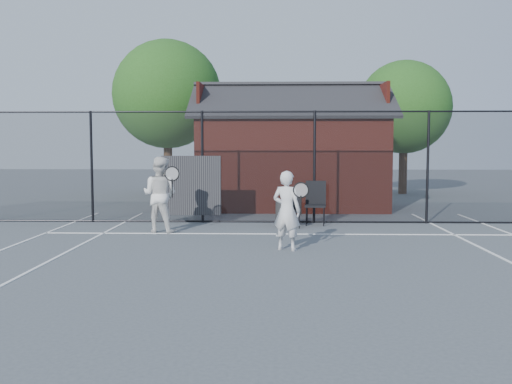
{
  "coord_description": "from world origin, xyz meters",
  "views": [
    {
      "loc": [
        -0.1,
        -10.24,
        2.06
      ],
      "look_at": [
        -0.46,
        1.65,
        1.1
      ],
      "focal_mm": 40.0,
      "sensor_mm": 36.0,
      "label": 1
    }
  ],
  "objects_px": {
    "clubhouse": "(291,160)",
    "chair_right": "(315,204)",
    "chair_left": "(292,210)",
    "waste_bin": "(285,214)",
    "player_back": "(160,195)",
    "player_front": "(287,210)"
  },
  "relations": [
    {
      "from": "chair_left",
      "to": "chair_right",
      "type": "relative_size",
      "value": 0.81
    },
    {
      "from": "chair_left",
      "to": "waste_bin",
      "type": "xyz_separation_m",
      "value": [
        -0.18,
        0.07,
        -0.11
      ]
    },
    {
      "from": "player_front",
      "to": "chair_right",
      "type": "distance_m",
      "value": 3.74
    },
    {
      "from": "clubhouse",
      "to": "player_front",
      "type": "xyz_separation_m",
      "value": [
        -0.33,
        -8.04,
        -0.81
      ]
    },
    {
      "from": "player_back",
      "to": "chair_right",
      "type": "bearing_deg",
      "value": 19.62
    },
    {
      "from": "clubhouse",
      "to": "chair_right",
      "type": "distance_m",
      "value": 4.55
    },
    {
      "from": "chair_left",
      "to": "clubhouse",
      "type": "bearing_deg",
      "value": 90.85
    },
    {
      "from": "chair_left",
      "to": "waste_bin",
      "type": "height_order",
      "value": "chair_left"
    },
    {
      "from": "player_front",
      "to": "player_back",
      "type": "bearing_deg",
      "value": 142.49
    },
    {
      "from": "player_front",
      "to": "chair_right",
      "type": "bearing_deg",
      "value": 77.08
    },
    {
      "from": "player_front",
      "to": "chair_left",
      "type": "height_order",
      "value": "player_front"
    },
    {
      "from": "chair_right",
      "to": "clubhouse",
      "type": "bearing_deg",
      "value": 102.93
    },
    {
      "from": "player_back",
      "to": "waste_bin",
      "type": "relative_size",
      "value": 2.63
    },
    {
      "from": "player_back",
      "to": "chair_right",
      "type": "distance_m",
      "value": 4.06
    },
    {
      "from": "player_back",
      "to": "waste_bin",
      "type": "distance_m",
      "value": 3.19
    },
    {
      "from": "clubhouse",
      "to": "chair_right",
      "type": "bearing_deg",
      "value": -83.44
    },
    {
      "from": "clubhouse",
      "to": "chair_left",
      "type": "xyz_separation_m",
      "value": [
        -0.12,
        -4.9,
        -1.16
      ]
    },
    {
      "from": "player_front",
      "to": "waste_bin",
      "type": "bearing_deg",
      "value": 89.5
    },
    {
      "from": "player_front",
      "to": "player_back",
      "type": "xyz_separation_m",
      "value": [
        -2.98,
        2.28,
        0.11
      ]
    },
    {
      "from": "clubhouse",
      "to": "chair_right",
      "type": "xyz_separation_m",
      "value": [
        0.51,
        -4.4,
        -1.05
      ]
    },
    {
      "from": "clubhouse",
      "to": "player_back",
      "type": "distance_m",
      "value": 6.68
    },
    {
      "from": "player_front",
      "to": "waste_bin",
      "type": "xyz_separation_m",
      "value": [
        0.03,
        3.22,
        -0.45
      ]
    }
  ]
}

